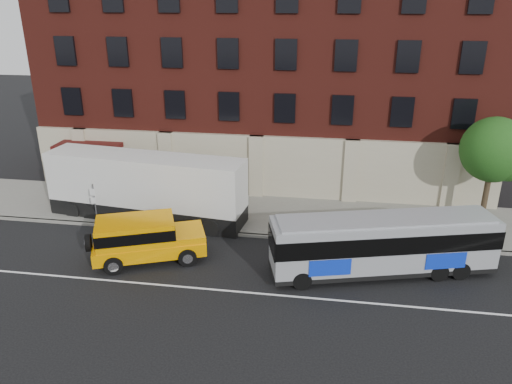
% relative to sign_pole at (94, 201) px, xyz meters
% --- Properties ---
extents(ground, '(120.00, 120.00, 0.00)m').
position_rel_sign_pole_xyz_m(ground, '(8.50, -6.15, -1.45)').
color(ground, black).
rests_on(ground, ground).
extents(sidewalk, '(60.00, 6.00, 0.15)m').
position_rel_sign_pole_xyz_m(sidewalk, '(8.50, 2.85, -1.38)').
color(sidewalk, gray).
rests_on(sidewalk, ground).
extents(kerb, '(60.00, 0.25, 0.15)m').
position_rel_sign_pole_xyz_m(kerb, '(8.50, -0.15, -1.38)').
color(kerb, gray).
rests_on(kerb, ground).
extents(lane_line, '(60.00, 0.12, 0.01)m').
position_rel_sign_pole_xyz_m(lane_line, '(8.50, -5.65, -1.45)').
color(lane_line, white).
rests_on(lane_line, ground).
extents(building, '(30.00, 12.10, 15.00)m').
position_rel_sign_pole_xyz_m(building, '(8.49, 10.77, 6.13)').
color(building, '#5C1D15').
rests_on(building, sidewalk).
extents(sign_pole, '(0.30, 0.20, 2.50)m').
position_rel_sign_pole_xyz_m(sign_pole, '(0.00, 0.00, 0.00)').
color(sign_pole, slate).
rests_on(sign_pole, ground).
extents(street_tree, '(3.60, 3.60, 6.20)m').
position_rel_sign_pole_xyz_m(street_tree, '(22.04, 3.34, 2.96)').
color(street_tree, '#37291B').
rests_on(street_tree, sidewalk).
extents(city_bus, '(10.77, 4.96, 2.89)m').
position_rel_sign_pole_xyz_m(city_bus, '(15.84, -2.96, 0.14)').
color(city_bus, '#93969C').
rests_on(city_bus, ground).
extents(yellow_suv, '(5.88, 4.11, 2.20)m').
position_rel_sign_pole_xyz_m(yellow_suv, '(4.25, -3.48, -0.19)').
color(yellow_suv, '#FFA100').
rests_on(yellow_suv, ground).
extents(shipping_container, '(11.92, 3.75, 3.91)m').
position_rel_sign_pole_xyz_m(shipping_container, '(2.66, 1.27, 0.48)').
color(shipping_container, black).
rests_on(shipping_container, ground).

